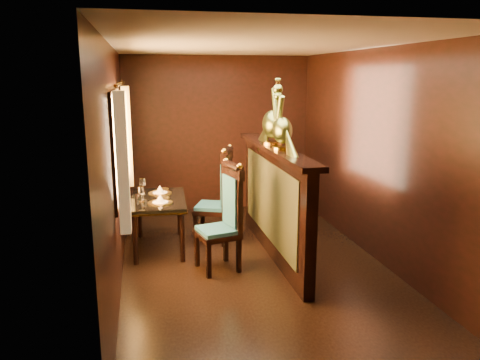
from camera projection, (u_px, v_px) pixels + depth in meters
The scene contains 8 objects.
ground at pixel (253, 265), 5.49m from camera, with size 5.00×5.00×0.00m, color black.
room_shell at pixel (246, 131), 5.15m from camera, with size 3.04×5.04×2.52m.
partition at pixel (274, 199), 5.69m from camera, with size 0.26×2.70×1.36m.
dining_table at pixel (158, 203), 5.92m from camera, with size 0.74×1.17×0.87m.
chair_left at pixel (227, 213), 5.30m from camera, with size 0.55×0.56×1.26m.
chair_right at pixel (221, 193), 6.16m from camera, with size 0.61×0.62×1.29m.
peacock_left at pixel (283, 119), 5.20m from camera, with size 0.22×0.59×0.70m, color #17462F, non-canonical shape.
peacock_right at pixel (273, 112), 5.57m from camera, with size 0.25×0.67×0.80m, color #17462F, non-canonical shape.
Camera 1 is at (-1.22, -5.00, 2.18)m, focal length 35.00 mm.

